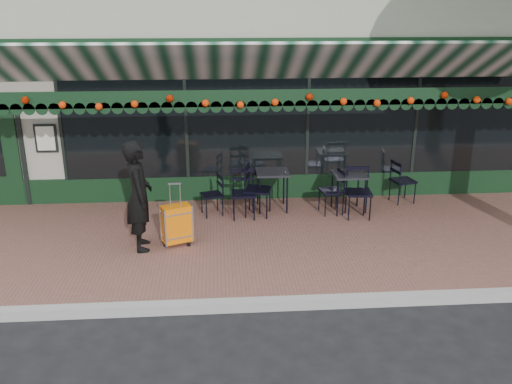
{
  "coord_description": "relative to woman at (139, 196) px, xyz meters",
  "views": [
    {
      "loc": [
        -0.4,
        -6.52,
        3.94
      ],
      "look_at": [
        0.2,
        1.6,
        1.11
      ],
      "focal_mm": 38.0,
      "sensor_mm": 36.0,
      "label": 1
    }
  ],
  "objects": [
    {
      "name": "ground",
      "position": [
        1.67,
        -1.73,
        -1.05
      ],
      "size": [
        80.0,
        80.0,
        0.0
      ],
      "primitive_type": "plane",
      "color": "black",
      "rests_on": "ground"
    },
    {
      "name": "sidewalk",
      "position": [
        1.67,
        0.27,
        -0.98
      ],
      "size": [
        18.0,
        4.0,
        0.15
      ],
      "primitive_type": "cube",
      "color": "brown",
      "rests_on": "ground"
    },
    {
      "name": "curb",
      "position": [
        1.67,
        -1.81,
        -0.98
      ],
      "size": [
        18.0,
        0.16,
        0.15
      ],
      "primitive_type": "cube",
      "color": "#9E9E99",
      "rests_on": "ground"
    },
    {
      "name": "restaurant_building",
      "position": [
        1.67,
        6.11,
        1.22
      ],
      "size": [
        12.0,
        9.6,
        4.5
      ],
      "color": "#A4A28E",
      "rests_on": "ground"
    },
    {
      "name": "woman",
      "position": [
        0.0,
        0.0,
        0.0
      ],
      "size": [
        0.53,
        0.72,
        1.81
      ],
      "primitive_type": "imported",
      "rotation": [
        0.0,
        0.0,
        1.74
      ],
      "color": "black",
      "rests_on": "sidewalk"
    },
    {
      "name": "suitcase",
      "position": [
        0.57,
        0.08,
        -0.55
      ],
      "size": [
        0.53,
        0.42,
        1.07
      ],
      "rotation": [
        0.0,
        0.0,
        0.39
      ],
      "color": "orange",
      "rests_on": "sidewalk"
    },
    {
      "name": "cafe_table_a",
      "position": [
        3.75,
        1.4,
        -0.22
      ],
      "size": [
        0.62,
        0.62,
        0.76
      ],
      "color": "black",
      "rests_on": "sidewalk"
    },
    {
      "name": "cafe_table_b",
      "position": [
        2.31,
        1.63,
        -0.21
      ],
      "size": [
        0.62,
        0.62,
        0.77
      ],
      "color": "black",
      "rests_on": "sidewalk"
    },
    {
      "name": "chair_a_left",
      "position": [
        3.41,
        1.34,
        -0.47
      ],
      "size": [
        0.49,
        0.49,
        0.86
      ],
      "primitive_type": null,
      "rotation": [
        0.0,
        0.0,
        -1.42
      ],
      "color": "black",
      "rests_on": "sidewalk"
    },
    {
      "name": "chair_a_right",
      "position": [
        4.97,
        1.84,
        -0.47
      ],
      "size": [
        0.52,
        0.52,
        0.87
      ],
      "primitive_type": null,
      "rotation": [
        0.0,
        0.0,
        1.78
      ],
      "color": "black",
      "rests_on": "sidewalk"
    },
    {
      "name": "chair_a_front",
      "position": [
        3.87,
        1.09,
        -0.43
      ],
      "size": [
        0.51,
        0.51,
        0.95
      ],
      "primitive_type": null,
      "rotation": [
        0.0,
        0.0,
        -0.08
      ],
      "color": "black",
      "rests_on": "sidewalk"
    },
    {
      "name": "chair_b_left",
      "position": [
        1.14,
        1.4,
        -0.52
      ],
      "size": [
        0.48,
        0.48,
        0.77
      ],
      "primitive_type": null,
      "rotation": [
        0.0,
        0.0,
        -1.27
      ],
      "color": "black",
      "rests_on": "sidewalk"
    },
    {
      "name": "chair_b_right",
      "position": [
        2.01,
        1.34,
        -0.41
      ],
      "size": [
        0.59,
        0.59,
        0.98
      ],
      "primitive_type": null,
      "rotation": [
        0.0,
        0.0,
        1.33
      ],
      "color": "black",
      "rests_on": "sidewalk"
    },
    {
      "name": "chair_b_front",
      "position": [
        1.73,
        1.23,
        -0.45
      ],
      "size": [
        0.46,
        0.46,
        0.91
      ],
      "primitive_type": null,
      "rotation": [
        0.0,
        0.0,
        -0.01
      ],
      "color": "black",
      "rests_on": "sidewalk"
    }
  ]
}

